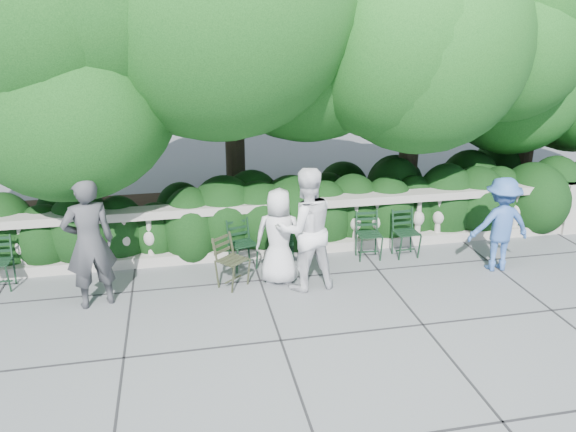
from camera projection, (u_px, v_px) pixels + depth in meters
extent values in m
plane|color=#5A5D63|center=(301.00, 301.00, 8.39)|extent=(90.00, 90.00, 0.00)
cube|color=#9E998E|center=(279.00, 249.00, 10.02)|extent=(12.00, 0.32, 0.18)
cube|color=#9E998E|center=(279.00, 204.00, 9.73)|extent=(12.00, 0.36, 0.14)
cube|color=#9E998E|center=(569.00, 206.00, 10.96)|extent=(0.44, 0.44, 1.00)
cylinder|color=#3F3023|center=(49.00, 167.00, 10.30)|extent=(0.40, 0.40, 2.80)
ellipsoid|color=#103C12|center=(23.00, 38.00, 9.12)|extent=(5.28, 5.28, 3.96)
cylinder|color=#3F3023|center=(235.00, 136.00, 11.40)|extent=(0.40, 0.40, 3.40)
cylinder|color=#3F3023|center=(409.00, 146.00, 11.48)|extent=(0.40, 0.40, 3.00)
ellipsoid|color=#103C12|center=(429.00, 21.00, 10.23)|extent=(5.52, 5.52, 4.14)
cylinder|color=#3F3023|center=(525.00, 144.00, 12.57)|extent=(0.40, 0.40, 2.60)
ellipsoid|color=#103C12|center=(552.00, 47.00, 11.48)|extent=(4.80, 4.80, 3.60)
imported|color=silver|center=(279.00, 237.00, 8.75)|extent=(0.86, 0.67, 1.55)
imported|color=#3D3E42|center=(89.00, 243.00, 7.97)|extent=(0.83, 0.68, 1.97)
imported|color=white|center=(306.00, 229.00, 8.51)|extent=(1.01, 0.83, 1.93)
imported|color=#365CA3|center=(500.00, 224.00, 9.20)|extent=(1.06, 0.65, 1.59)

